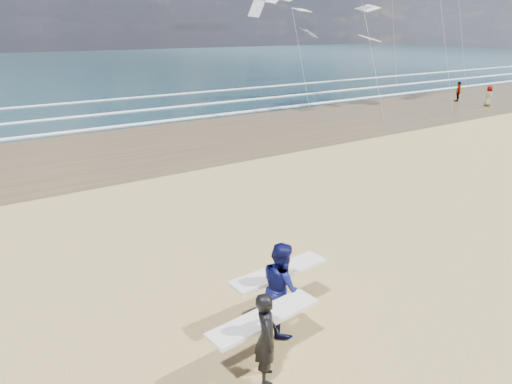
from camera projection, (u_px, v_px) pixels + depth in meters
wet_sand_strip at (359, 113)px, 32.48m from camera, size 220.00×12.00×0.01m
ocean at (118, 65)px, 74.67m from camera, size 220.00×100.00×0.02m
foam_breakers at (275, 96)px, 40.35m from camera, size 220.00×11.70×0.05m
surfer_near at (266, 334)px, 7.72m from camera, size 2.24×1.08×1.69m
surfer_far at (281, 286)px, 9.00m from camera, size 2.22×1.22×1.89m
beachgoer_0 at (489, 96)px, 35.07m from camera, size 0.87×0.90×1.55m
beachgoer_1 at (458, 92)px, 37.30m from camera, size 1.01×0.66×1.60m
kite_0 at (440, 0)px, 32.57m from camera, size 7.29×4.90×12.75m
kite_1 at (296, 32)px, 35.74m from camera, size 6.61×4.83×9.26m
kite_2 at (460, 12)px, 47.00m from camera, size 5.29×4.68×13.59m
kite_7 at (368, 30)px, 30.37m from camera, size 6.72×4.84×9.50m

